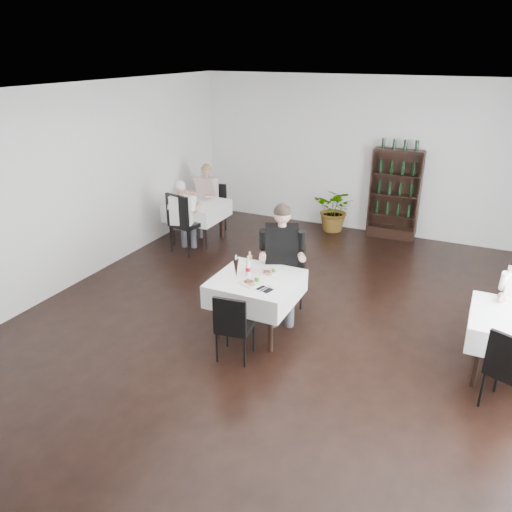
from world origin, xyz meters
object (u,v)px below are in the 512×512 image
Objects in this scene: wine_shelf at (395,195)px; diner_main at (282,254)px; main_table at (256,288)px; potted_tree at (335,209)px.

diner_main is at bearing -101.55° from wine_shelf.
main_table is 4.21m from potted_tree.
wine_shelf reaches higher than potted_tree.
wine_shelf is 1.70× the size of main_table.
main_table is at bearing -101.78° from wine_shelf.
main_table is at bearing -87.17° from potted_tree.
wine_shelf is at bearing 78.45° from diner_main.
potted_tree is at bearing -174.11° from wine_shelf.
wine_shelf is 3.86m from diner_main.
wine_shelf is at bearing 78.22° from main_table.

